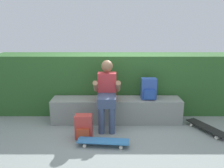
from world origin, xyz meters
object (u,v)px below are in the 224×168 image
at_px(person_skater, 106,92).
at_px(backpack_on_ground, 83,127).
at_px(bench_main, 116,110).
at_px(skateboard_beside_bench, 206,127).
at_px(backpack_on_bench, 148,89).
at_px(skateboard_near_person, 103,141).

distance_m(person_skater, backpack_on_ground, 0.77).
bearing_deg(bench_main, skateboard_beside_bench, -16.13).
distance_m(person_skater, backpack_on_bench, 0.81).
xyz_separation_m(person_skater, backpack_on_bench, (0.78, 0.20, -0.00)).
distance_m(bench_main, person_skater, 0.51).
relative_size(skateboard_beside_bench, backpack_on_ground, 2.02).
bearing_deg(person_skater, backpack_on_ground, -128.02).
bearing_deg(backpack_on_ground, backpack_on_bench, 30.49).
bearing_deg(backpack_on_ground, skateboard_near_person, -38.61).
relative_size(skateboard_near_person, skateboard_beside_bench, 1.01).
height_order(bench_main, skateboard_beside_bench, bench_main).
xyz_separation_m(bench_main, backpack_on_ground, (-0.55, -0.69, -0.04)).
relative_size(skateboard_near_person, backpack_on_bench, 2.04).
relative_size(bench_main, person_skater, 2.04).
xyz_separation_m(skateboard_near_person, skateboard_beside_bench, (1.80, 0.50, 0.00)).
height_order(bench_main, skateboard_near_person, bench_main).
height_order(backpack_on_bench, backpack_on_ground, backpack_on_bench).
bearing_deg(person_skater, skateboard_near_person, -93.55).
xyz_separation_m(backpack_on_bench, backpack_on_ground, (-1.16, -0.68, -0.46)).
height_order(person_skater, backpack_on_bench, person_skater).
xyz_separation_m(person_skater, skateboard_beside_bench, (1.76, -0.25, -0.58)).
bearing_deg(skateboard_near_person, bench_main, 76.90).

